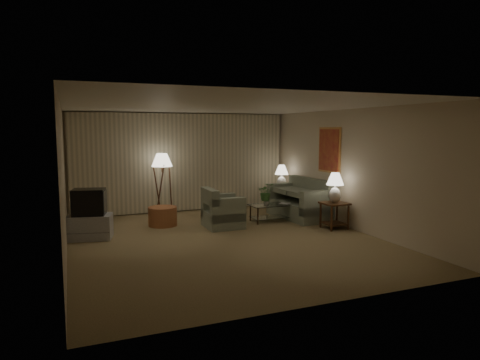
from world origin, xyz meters
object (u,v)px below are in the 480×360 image
sofa (299,202)px  side_table_near (334,211)px  armchair (223,212)px  side_table_far (281,195)px  table_lamp_near (335,185)px  ottoman (163,216)px  coffee_table (271,210)px  vase (266,202)px  table_lamp_far (282,174)px  crt_tv (89,202)px  tv_cabinet (90,227)px  floor_lamp (162,184)px

sofa → side_table_near: size_ratio=3.15×
armchair → side_table_far: (2.30, 1.52, 0.05)m
table_lamp_near → ottoman: table_lamp_near is taller
sofa → armchair: bearing=-86.1°
table_lamp_near → coffee_table: 1.74m
vase → table_lamp_far: bearing=50.3°
side_table_far → crt_tv: size_ratio=0.84×
table_lamp_near → crt_tv: (-5.20, 1.09, -0.23)m
tv_cabinet → crt_tv: (0.00, 0.00, 0.52)m
tv_cabinet → coffee_table: bearing=15.1°
table_lamp_near → vase: table_lamp_near is taller
side_table_near → ottoman: size_ratio=0.90×
sofa → table_lamp_far: (0.15, 1.25, 0.59)m
sofa → tv_cabinet: (-5.05, -0.26, -0.15)m
table_lamp_far → armchair: bearing=-146.4°
side_table_far → crt_tv: (-5.20, -1.51, 0.36)m
table_lamp_near → floor_lamp: 4.35m
coffee_table → crt_tv: bearing=-177.8°
sofa → tv_cabinet: sofa is taller
sofa → armchair: 2.17m
vase → table_lamp_near: bearing=-48.1°
coffee_table → table_lamp_near: bearing=-52.1°
table_lamp_far → floor_lamp: size_ratio=0.40×
coffee_table → side_table_near: bearing=-52.1°
table_lamp_far → tv_cabinet: (-5.20, -1.51, -0.74)m
floor_lamp → ottoman: (-0.22, -1.04, -0.64)m
armchair → tv_cabinet: size_ratio=0.89×
side_table_far → vase: side_table_far is taller
tv_cabinet → floor_lamp: 2.60m
table_lamp_near → crt_tv: size_ratio=0.95×
side_table_far → tv_cabinet: bearing=-163.8°
sofa → ottoman: sofa is taller
table_lamp_near → floor_lamp: floor_lamp is taller
sofa → armchair: size_ratio=2.20×
table_lamp_far → side_table_near: bearing=-90.0°
tv_cabinet → vase: (4.08, 0.16, 0.23)m
side_table_far → tv_cabinet: size_ratio=0.62×
floor_lamp → tv_cabinet: bearing=-137.5°
side_table_far → tv_cabinet: (-5.20, -1.51, -0.16)m
vase → tv_cabinet: bearing=-177.7°
sofa → side_table_far: 1.26m
ottoman → floor_lamp: bearing=77.9°
coffee_table → vase: bearing=180.0°
table_lamp_near → tv_cabinet: (-5.20, 1.09, -0.75)m
sofa → vase: bearing=-87.5°
crt_tv → ottoman: crt_tv is taller
table_lamp_near → ottoman: size_ratio=1.02×
coffee_table → ottoman: bearing=168.9°
armchair → coffee_table: (1.33, 0.17, -0.08)m
table_lamp_far → coffee_table: (-0.97, -1.35, -0.71)m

